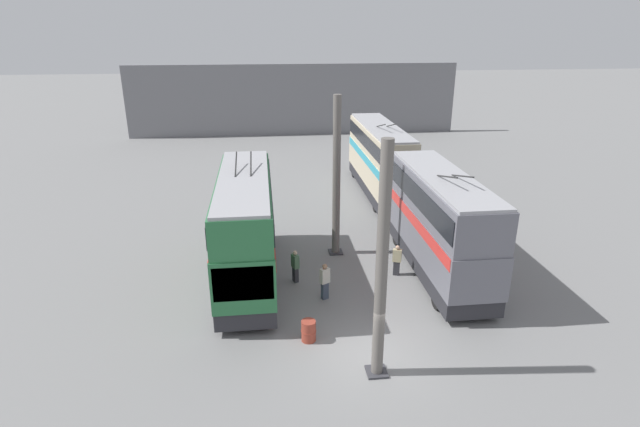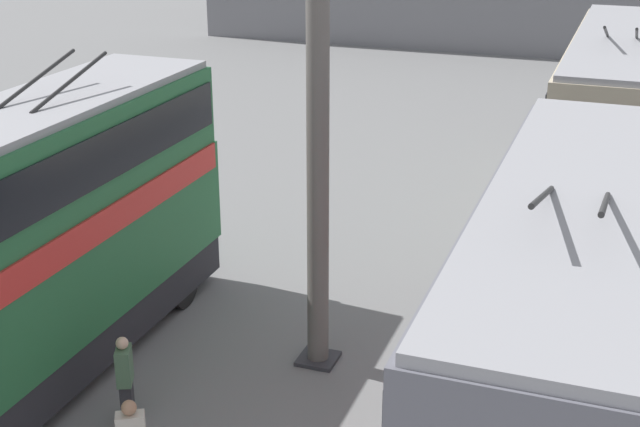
{
  "view_description": "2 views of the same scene",
  "coord_description": "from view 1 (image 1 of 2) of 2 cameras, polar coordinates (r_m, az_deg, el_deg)",
  "views": [
    {
      "loc": [
        -14.97,
        3.66,
        11.5
      ],
      "look_at": [
        8.04,
        0.98,
        2.74
      ],
      "focal_mm": 28.0,
      "sensor_mm": 36.0,
      "label": 1
    },
    {
      "loc": [
        -4.87,
        -5.16,
        8.89
      ],
      "look_at": [
        9.07,
        -0.08,
        3.1
      ],
      "focal_mm": 50.0,
      "sensor_mm": 36.0,
      "label": 2
    }
  ],
  "objects": [
    {
      "name": "ground_plane",
      "position": [
        19.23,
        5.92,
        -16.13
      ],
      "size": [
        240.0,
        240.0,
        0.0
      ],
      "primitive_type": "plane",
      "color": "slate"
    },
    {
      "name": "person_aisle_midway",
      "position": [
        22.28,
        0.55,
        -7.66
      ],
      "size": [
        0.41,
        0.48,
        1.72
      ],
      "rotation": [
        0.0,
        0.0,
        3.65
      ],
      "color": "#384251",
      "rests_on": "ground_plane"
    },
    {
      "name": "person_by_left_row",
      "position": [
        24.63,
        8.78,
        -5.23
      ],
      "size": [
        0.38,
        0.48,
        1.57
      ],
      "rotation": [
        0.0,
        0.0,
        2.76
      ],
      "color": "#2D2D33",
      "rests_on": "ground_plane"
    },
    {
      "name": "support_column_near",
      "position": [
        16.4,
        7.05,
        -6.39
      ],
      "size": [
        0.73,
        0.73,
        8.39
      ],
      "color": "#605B56",
      "rests_on": "ground_plane"
    },
    {
      "name": "bus_left_far",
      "position": [
        36.14,
        6.84,
        6.63
      ],
      "size": [
        11.0,
        2.54,
        5.51
      ],
      "color": "black",
      "rests_on": "ground_plane"
    },
    {
      "name": "oil_drum",
      "position": [
        19.81,
        -1.31,
        -13.25
      ],
      "size": [
        0.6,
        0.6,
        0.86
      ],
      "color": "#933828",
      "rests_on": "ground_plane"
    },
    {
      "name": "bus_right_far",
      "position": [
        23.48,
        -8.51,
        -1.01
      ],
      "size": [
        10.16,
        2.54,
        5.69
      ],
      "color": "black",
      "rests_on": "ground_plane"
    },
    {
      "name": "person_by_right_row",
      "position": [
        23.73,
        -2.85,
        -5.96
      ],
      "size": [
        0.48,
        0.39,
        1.62
      ],
      "rotation": [
        0.0,
        0.0,
        1.99
      ],
      "color": "#2D2D33",
      "rests_on": "ground_plane"
    },
    {
      "name": "support_column_far",
      "position": [
        25.54,
        1.89,
        3.8
      ],
      "size": [
        0.73,
        0.73,
        8.39
      ],
      "color": "#605B56",
      "rests_on": "ground_plane"
    },
    {
      "name": "bus_left_near",
      "position": [
        24.5,
        13.58,
        -0.56
      ],
      "size": [
        9.77,
        2.54,
        5.63
      ],
      "color": "black",
      "rests_on": "ground_plane"
    },
    {
      "name": "depot_back_wall",
      "position": [
        56.14,
        -2.92,
        12.84
      ],
      "size": [
        0.5,
        36.0,
        7.62
      ],
      "color": "slate",
      "rests_on": "ground_plane"
    }
  ]
}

